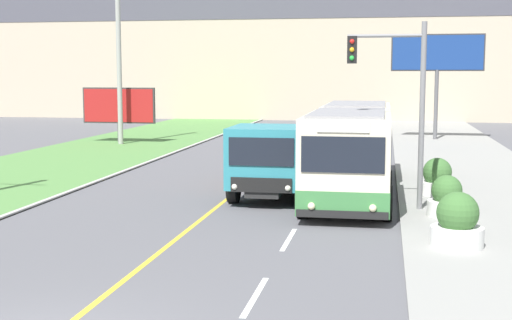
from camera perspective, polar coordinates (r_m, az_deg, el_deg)
lane_marking_centre at (r=13.23m, az=-11.08°, el=-11.18°), size 2.88×140.00×0.01m
city_bus at (r=24.46m, az=7.73°, el=0.83°), size 2.64×11.50×2.96m
dump_truck at (r=23.42m, az=1.38°, el=-0.03°), size 2.43×7.12×2.42m
utility_pole_far at (r=41.56m, az=-10.94°, el=9.17°), size 1.80×0.28×11.43m
traffic_light_mast at (r=21.37m, az=11.38°, el=5.41°), size 2.28×0.32×5.57m
billboard_large at (r=44.59m, az=14.31°, el=7.98°), size 5.48×0.24×6.41m
billboard_small at (r=42.62m, az=-10.91°, el=4.24°), size 4.38×0.24×3.24m
planter_round_near at (r=17.20m, az=15.81°, el=-4.87°), size 1.22×1.22×1.29m
planter_round_second at (r=20.76m, az=15.00°, el=-2.98°), size 1.07×1.07×1.17m
planter_round_third at (r=24.33m, az=14.29°, el=-1.46°), size 1.18×1.18×1.23m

